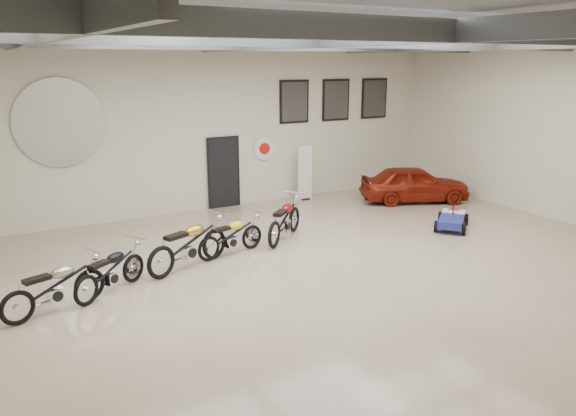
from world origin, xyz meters
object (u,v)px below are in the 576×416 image
motorcycle_gold (188,243)px  motorcycle_yellow (231,235)px  banner_stand (305,172)px  vintage_car (415,184)px  motorcycle_black (110,270)px  motorcycle_red (285,219)px  motorcycle_silver (54,286)px  go_kart (453,215)px

motorcycle_gold → motorcycle_yellow: (1.15, 0.35, -0.10)m
banner_stand → motorcycle_gold: bearing=-140.3°
banner_stand → vintage_car: size_ratio=0.53×
motorcycle_black → motorcycle_red: 4.73m
motorcycle_silver → go_kart: 10.08m
banner_stand → motorcycle_gold: size_ratio=0.83×
motorcycle_yellow → vintage_car: (7.17, 1.72, 0.11)m
motorcycle_silver → motorcycle_yellow: motorcycle_silver is taller
motorcycle_silver → go_kart: motorcycle_silver is taller
motorcycle_black → motorcycle_gold: (1.77, 0.52, 0.09)m
motorcycle_black → motorcycle_red: size_ratio=0.88×
motorcycle_black → motorcycle_gold: motorcycle_gold is taller
banner_stand → vintage_car: bearing=-31.4°
motorcycle_silver → motorcycle_red: motorcycle_red is taller
banner_stand → go_kart: 5.01m
vintage_car → motorcycle_yellow: bearing=127.9°
motorcycle_silver → motorcycle_gold: motorcycle_gold is taller
motorcycle_black → motorcycle_red: bearing=-18.5°
motorcycle_red → vintage_car: size_ratio=0.61×
motorcycle_red → motorcycle_yellow: bearing=153.2°
go_kart → vintage_car: vintage_car is taller
go_kart → vintage_car: 2.88m
motorcycle_silver → motorcycle_black: motorcycle_silver is taller
go_kart → vintage_car: size_ratio=0.52×
motorcycle_silver → motorcycle_gold: size_ratio=0.88×
motorcycle_black → motorcycle_gold: bearing=-17.5°
motorcycle_gold → go_kart: size_ratio=1.24×
motorcycle_yellow → motorcycle_red: (1.65, 0.38, 0.07)m
motorcycle_black → motorcycle_yellow: motorcycle_black is taller
banner_stand → motorcycle_yellow: bearing=-136.2°
motorcycle_black → motorcycle_yellow: bearing=-17.2°
motorcycle_yellow → motorcycle_red: size_ratio=0.88×
motorcycle_silver → motorcycle_yellow: (3.98, 1.23, -0.03)m
banner_stand → vintage_car: (2.87, -1.97, -0.32)m
banner_stand → motorcycle_red: bearing=-125.6°
motorcycle_yellow → motorcycle_gold: bearing=-176.7°
go_kart → vintage_car: bearing=29.2°
motorcycle_silver → go_kart: size_ratio=1.08×
banner_stand → motorcycle_silver: (-8.28, -4.92, -0.40)m
motorcycle_gold → motorcycle_red: 2.89m
vintage_car → banner_stand: bearing=79.9°
motorcycle_gold → vintage_car: bearing=-8.0°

